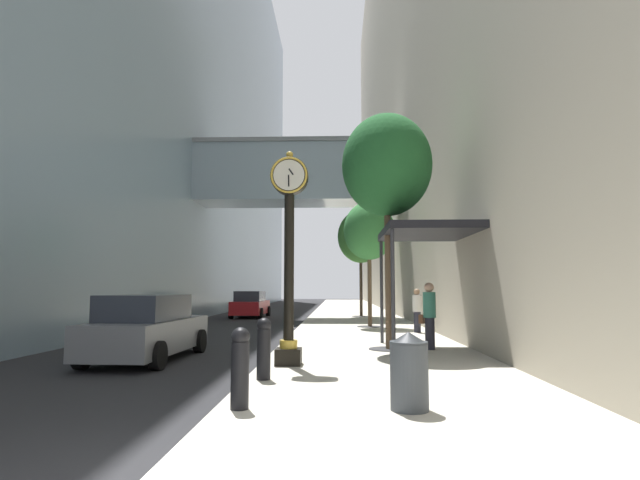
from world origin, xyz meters
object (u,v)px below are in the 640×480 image
bollard_fourth (288,328)px  car_grey_mid (147,328)px  bollard_nearest (240,366)px  street_tree_near (387,166)px  street_clock (289,245)px  street_tree_mid_far (361,237)px  bollard_second (264,347)px  trash_bin (409,370)px  pedestrian_by_clock (417,309)px  pedestrian_walking (429,314)px  car_red_near (250,305)px  street_tree_mid_near (369,231)px

bollard_fourth → car_grey_mid: car_grey_mid is taller
bollard_nearest → street_tree_near: (2.74, 6.89, 4.48)m
bollard_fourth → bollard_nearest: bearing=-90.0°
bollard_nearest → street_clock: bearing=86.0°
street_tree_mid_far → car_grey_mid: bearing=-109.3°
bollard_second → trash_bin: bollard_second is taller
pedestrian_by_clock → pedestrian_walking: bearing=-95.4°
street_tree_mid_far → pedestrian_by_clock: bearing=-81.6°
street_tree_near → car_grey_mid: bearing=-167.8°
trash_bin → car_grey_mid: (-5.73, 5.55, 0.11)m
pedestrian_walking → car_red_near: pedestrian_walking is taller
trash_bin → bollard_second: bearing=136.1°
trash_bin → pedestrian_by_clock: 12.40m
bollard_nearest → street_tree_mid_near: 15.65m
street_clock → trash_bin: 4.94m
street_tree_mid_far → car_red_near: 8.00m
street_clock → street_tree_mid_near: bearing=77.4°
street_clock → pedestrian_walking: street_clock is taller
bollard_fourth → street_tree_near: 5.25m
street_clock → bollard_nearest: size_ratio=4.25×
pedestrian_walking → car_red_near: size_ratio=0.39×
street_clock → street_tree_mid_far: size_ratio=0.75×
street_tree_near → street_tree_mid_near: (0.00, 8.09, -0.92)m
street_tree_mid_far → car_grey_mid: 19.00m
street_tree_near → car_grey_mid: size_ratio=1.43×
pedestrian_by_clock → car_grey_mid: 10.23m
trash_bin → pedestrian_by_clock: pedestrian_by_clock is taller
street_tree_mid_far → car_grey_mid: street_tree_mid_far is taller
pedestrian_by_clock → car_red_near: (-8.38, 12.07, -0.21)m
street_tree_mid_near → car_red_near: bearing=126.0°
street_tree_near → trash_bin: bearing=-93.5°
bollard_fourth → car_grey_mid: size_ratio=0.24×
car_grey_mid → trash_bin: bearing=-44.1°
pedestrian_walking → trash_bin: bearing=-102.4°
bollard_second → pedestrian_by_clock: pedestrian_by_clock is taller
street_tree_mid_far → pedestrian_by_clock: (1.60, -10.84, -3.86)m
street_clock → street_tree_mid_far: 19.34m
trash_bin → car_grey_mid: size_ratio=0.23×
street_tree_near → street_tree_mid_far: 16.19m
bollard_nearest → pedestrian_by_clock: size_ratio=0.68×
street_tree_near → car_red_near: 19.20m
bollard_second → street_tree_near: size_ratio=0.17×
car_red_near → street_tree_mid_far: bearing=-10.3°
trash_bin → street_clock: bearing=117.0°
street_tree_mid_far → street_clock: bearing=-97.3°
pedestrian_by_clock → street_tree_mid_near: bearing=120.2°
bollard_nearest → street_tree_mid_far: (2.74, 23.08, 4.14)m
street_clock → trash_bin: size_ratio=4.49×
trash_bin → pedestrian_walking: size_ratio=0.58×
street_tree_mid_far → pedestrian_walking: (1.10, -16.20, -3.76)m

